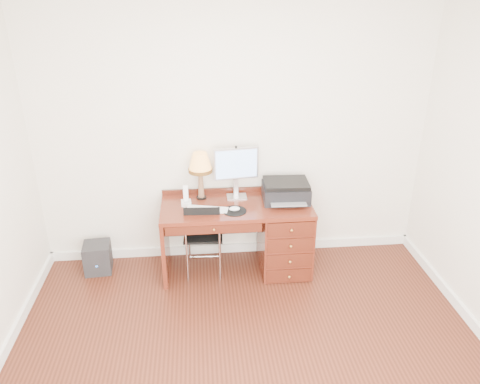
{
  "coord_description": "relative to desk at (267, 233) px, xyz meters",
  "views": [
    {
      "loc": [
        -0.36,
        -2.77,
        2.8
      ],
      "look_at": [
        0.02,
        1.2,
        0.98
      ],
      "focal_mm": 35.0,
      "sensor_mm": 36.0,
      "label": 1
    }
  ],
  "objects": [
    {
      "name": "printer",
      "position": [
        0.19,
        0.07,
        0.44
      ],
      "size": [
        0.48,
        0.38,
        0.21
      ],
      "rotation": [
        0.0,
        0.0,
        -0.04
      ],
      "color": "black",
      "rests_on": "desk"
    },
    {
      "name": "mouse_pad",
      "position": [
        -0.35,
        -0.14,
        0.35
      ],
      "size": [
        0.23,
        0.23,
        0.05
      ],
      "color": "black",
      "rests_on": "desk"
    },
    {
      "name": "chair",
      "position": [
        -0.66,
        -0.06,
        0.09
      ],
      "size": [
        0.41,
        0.41,
        0.82
      ],
      "rotation": [
        0.0,
        0.0,
        -0.05
      ],
      "color": "black",
      "rests_on": "ground"
    },
    {
      "name": "pen_cup",
      "position": [
        0.01,
        0.2,
        0.39
      ],
      "size": [
        0.09,
        0.09,
        0.11
      ],
      "primitive_type": "cylinder",
      "color": "black",
      "rests_on": "desk"
    },
    {
      "name": "monitor",
      "position": [
        -0.3,
        0.2,
        0.67
      ],
      "size": [
        0.46,
        0.17,
        0.53
      ],
      "rotation": [
        0.0,
        0.0,
        0.12
      ],
      "color": "silver",
      "rests_on": "desk"
    },
    {
      "name": "room_shell",
      "position": [
        -0.32,
        -0.77,
        -0.36
      ],
      "size": [
        4.0,
        4.0,
        4.0
      ],
      "color": "white",
      "rests_on": "ground"
    },
    {
      "name": "ground",
      "position": [
        -0.32,
        -1.4,
        -0.41
      ],
      "size": [
        4.0,
        4.0,
        0.0
      ],
      "primitive_type": "plane",
      "color": "#39160C",
      "rests_on": "ground"
    },
    {
      "name": "keyboard",
      "position": [
        -0.61,
        -0.09,
        0.34
      ],
      "size": [
        0.42,
        0.21,
        0.02
      ],
      "primitive_type": "cube",
      "rotation": [
        0.0,
        0.0,
        -0.24
      ],
      "color": "white",
      "rests_on": "desk"
    },
    {
      "name": "leg_lamp",
      "position": [
        -0.67,
        0.19,
        0.7
      ],
      "size": [
        0.24,
        0.24,
        0.49
      ],
      "color": "black",
      "rests_on": "desk"
    },
    {
      "name": "equipment_box",
      "position": [
        -1.77,
        0.1,
        -0.26
      ],
      "size": [
        0.29,
        0.29,
        0.31
      ],
      "primitive_type": "cube",
      "rotation": [
        0.0,
        0.0,
        0.08
      ],
      "color": "black",
      "rests_on": "ground"
    },
    {
      "name": "desk",
      "position": [
        0.0,
        0.0,
        0.0
      ],
      "size": [
        1.5,
        0.67,
        0.75
      ],
      "color": "maroon",
      "rests_on": "ground"
    },
    {
      "name": "phone",
      "position": [
        -0.82,
        0.04,
        0.4
      ],
      "size": [
        0.1,
        0.1,
        0.21
      ],
      "rotation": [
        0.0,
        0.0,
        0.06
      ],
      "color": "white",
      "rests_on": "desk"
    }
  ]
}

